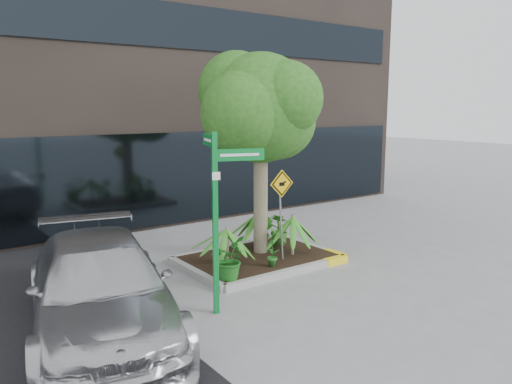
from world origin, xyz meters
TOP-DOWN VIEW (x-y plane):
  - ground at (0.00, 0.00)m, footprint 80.00×80.00m
  - planter at (0.23, 0.27)m, footprint 3.35×2.36m
  - tree at (0.44, 0.57)m, footprint 3.09×2.74m
  - palm_front at (0.90, -0.04)m, footprint 1.04×1.04m
  - palm_left at (-0.72, 0.14)m, footprint 0.94×0.94m
  - palm_back at (0.62, 0.97)m, footprint 0.90×0.90m
  - parked_car at (-3.80, -1.10)m, footprint 3.07×5.24m
  - shrub_a at (-1.15, -0.55)m, footprint 1.00×1.00m
  - shrub_b at (1.15, 0.75)m, footprint 0.57×0.57m
  - shrub_c at (0.00, -0.45)m, footprint 0.51×0.51m
  - shrub_d at (0.58, 0.63)m, footprint 0.61×0.61m
  - street_sign_post at (-1.93, -1.46)m, footprint 0.85×1.07m
  - cattle_sign at (0.48, -0.14)m, footprint 0.60×0.19m

SIDE VIEW (x-z plane):
  - ground at x=0.00m, z-range 0.00..0.00m
  - planter at x=0.23m, z-range 0.03..0.18m
  - shrub_c at x=0.00m, z-range 0.15..0.84m
  - shrub_b at x=1.15m, z-range 0.15..0.90m
  - shrub_a at x=-1.15m, z-range 0.15..0.94m
  - shrub_d at x=0.58m, z-range 0.15..0.97m
  - parked_car at x=-3.80m, z-range 0.00..1.43m
  - palm_back at x=0.62m, z-range 0.40..1.40m
  - palm_left at x=-0.72m, z-range 0.41..1.45m
  - palm_front at x=0.90m, z-range 0.43..1.59m
  - cattle_sign at x=0.48m, z-range 0.49..2.45m
  - street_sign_post at x=-1.93m, z-range 0.36..3.39m
  - tree at x=0.44m, z-range 1.07..5.70m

